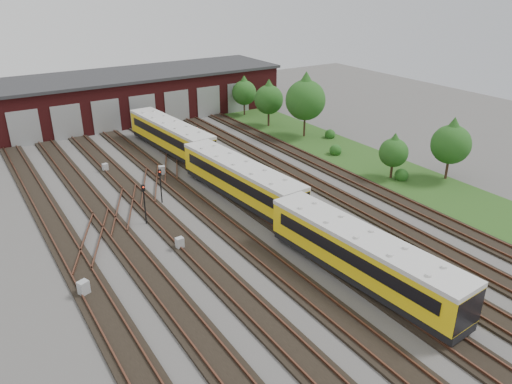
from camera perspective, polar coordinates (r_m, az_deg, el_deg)
ground at (r=40.90m, az=0.55°, el=-4.66°), size 120.00×120.00×0.00m
track_network at (r=41.21m, az=-0.09°, el=-4.26°), size 30.40×70.00×0.33m
maintenance_shed at (r=74.58m, az=-16.70°, el=10.24°), size 51.00×12.50×6.35m
grass_verge at (r=59.00m, az=10.82°, el=4.13°), size 8.00×55.00×0.05m
metro_train at (r=45.99m, az=-1.77°, el=1.46°), size 3.99×48.00×3.27m
signal_mast_0 at (r=42.34m, az=-12.67°, el=-0.81°), size 0.28×0.26×3.56m
signal_mast_1 at (r=46.68m, az=-3.89°, el=1.99°), size 0.30×0.28×3.43m
signal_mast_2 at (r=46.05m, az=-10.87°, el=1.19°), size 0.32×0.30×3.26m
signal_mast_3 at (r=59.72m, az=-6.77°, el=6.51°), size 0.28×0.27×2.90m
relay_cabinet_0 at (r=35.11m, az=-19.09°, el=-10.37°), size 0.81×0.75×1.09m
relay_cabinet_1 at (r=55.42m, az=-16.84°, el=2.67°), size 0.63×0.57×0.90m
relay_cabinet_2 at (r=38.80m, az=-8.71°, el=-5.83°), size 0.61×0.52×0.97m
relay_cabinet_3 at (r=52.90m, az=-10.69°, el=2.39°), size 0.77×0.70×1.06m
relay_cabinet_4 at (r=54.70m, az=-4.73°, el=3.46°), size 0.68×0.58×1.06m
tree_0 at (r=74.12m, az=-1.36°, el=11.60°), size 3.56×3.56×5.89m
tree_1 at (r=68.45m, az=1.47°, el=10.90°), size 3.92×3.92×6.49m
tree_2 at (r=63.80m, az=5.69°, el=10.95°), size 5.06×5.06×8.38m
tree_3 at (r=52.36m, az=15.49°, el=4.73°), size 2.94×2.94×4.87m
tree_4 at (r=53.58m, az=21.46°, el=5.58°), size 3.95×3.95×6.55m
bush_0 at (r=52.98m, az=16.31°, el=2.05°), size 1.40×1.40×1.40m
bush_1 at (r=58.84m, az=9.09°, el=4.91°), size 1.41×1.41×1.41m
bush_2 at (r=64.82m, az=8.48°, el=6.69°), size 1.32×1.32×1.32m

